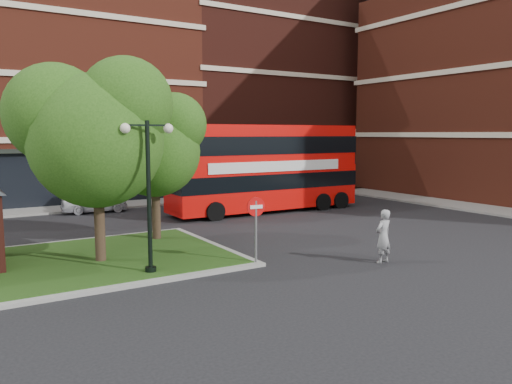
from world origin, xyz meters
TOP-DOWN VIEW (x-y plane):
  - ground at (0.00, 0.00)m, footprint 120.00×120.00m
  - pavement_far at (0.00, 16.50)m, footprint 44.00×3.00m
  - pavement_side at (16.50, 2.00)m, footprint 3.00×28.00m
  - terrace_far_right at (14.00, 24.00)m, footprint 18.00×12.00m
  - traffic_island at (-8.00, 3.00)m, footprint 12.60×7.60m
  - tree_island_west at (-6.60, 2.58)m, footprint 5.40×4.71m
  - tree_island_east at (-3.58, 5.06)m, footprint 4.46×3.90m
  - lamp_island at (-5.50, 0.20)m, footprint 1.72×0.36m
  - lamp_far_left at (2.00, 14.50)m, footprint 1.72×0.36m
  - lamp_far_right at (10.00, 14.50)m, footprint 1.72×0.36m
  - bus at (4.96, 9.58)m, footprint 11.68×2.80m
  - woman at (2.15, -2.54)m, footprint 0.75×0.54m
  - car_silver at (-3.75, 14.50)m, footprint 3.82×1.79m
  - car_white at (8.85, 16.00)m, footprint 3.91×1.69m
  - no_entry_sign at (-1.92, -0.50)m, footprint 0.67×0.13m

SIDE VIEW (x-z plane):
  - ground at x=0.00m, z-range 0.00..0.00m
  - pavement_far at x=0.00m, z-range 0.00..0.12m
  - pavement_side at x=16.50m, z-range 0.00..0.12m
  - traffic_island at x=-8.00m, z-range -0.01..0.14m
  - car_white at x=8.85m, z-range 0.00..1.25m
  - car_silver at x=-3.75m, z-range 0.00..1.26m
  - woman at x=2.15m, z-range 0.00..1.92m
  - no_entry_sign at x=-1.92m, z-range 0.51..2.92m
  - lamp_island at x=-5.50m, z-range 0.33..5.33m
  - lamp_far_left at x=2.00m, z-range 0.33..5.33m
  - lamp_far_right at x=10.00m, z-range 0.33..5.33m
  - bus at x=4.96m, z-range 0.69..5.14m
  - tree_island_east at x=-3.58m, z-range 1.10..7.39m
  - tree_island_west at x=-6.60m, z-range 1.19..8.40m
  - terrace_far_right at x=14.00m, z-range 0.00..16.00m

